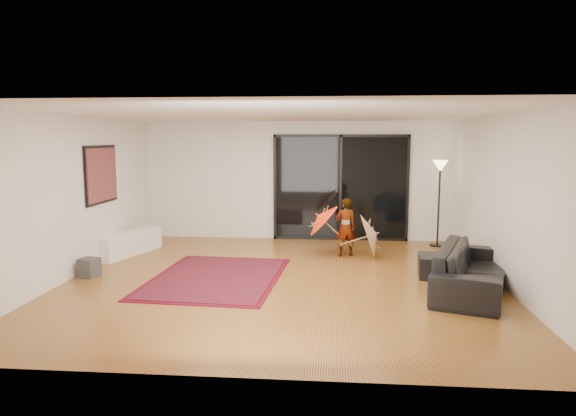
# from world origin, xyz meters

# --- Properties ---
(floor) EXTENTS (7.00, 7.00, 0.00)m
(floor) POSITION_xyz_m (0.00, 0.00, 0.00)
(floor) COLOR #B06D30
(floor) RESTS_ON ground
(ceiling) EXTENTS (7.00, 7.00, 0.00)m
(ceiling) POSITION_xyz_m (0.00, 0.00, 2.70)
(ceiling) COLOR white
(ceiling) RESTS_ON wall_back
(wall_back) EXTENTS (7.00, 0.00, 7.00)m
(wall_back) POSITION_xyz_m (0.00, 3.50, 1.35)
(wall_back) COLOR silver
(wall_back) RESTS_ON floor
(wall_front) EXTENTS (7.00, 0.00, 7.00)m
(wall_front) POSITION_xyz_m (0.00, -3.50, 1.35)
(wall_front) COLOR silver
(wall_front) RESTS_ON floor
(wall_left) EXTENTS (0.00, 7.00, 7.00)m
(wall_left) POSITION_xyz_m (-3.50, 0.00, 1.35)
(wall_left) COLOR silver
(wall_left) RESTS_ON floor
(wall_right) EXTENTS (0.00, 7.00, 7.00)m
(wall_right) POSITION_xyz_m (3.50, 0.00, 1.35)
(wall_right) COLOR silver
(wall_right) RESTS_ON floor
(sliding_door) EXTENTS (3.06, 0.07, 2.40)m
(sliding_door) POSITION_xyz_m (1.00, 3.47, 1.20)
(sliding_door) COLOR black
(sliding_door) RESTS_ON wall_back
(painting) EXTENTS (0.04, 1.28, 1.08)m
(painting) POSITION_xyz_m (-3.46, 1.00, 1.65)
(painting) COLOR black
(painting) RESTS_ON wall_left
(media_console) EXTENTS (0.87, 1.69, 0.46)m
(media_console) POSITION_xyz_m (-3.25, 1.60, 0.23)
(media_console) COLOR white
(media_console) RESTS_ON floor
(speaker) EXTENTS (0.35, 0.35, 0.32)m
(speaker) POSITION_xyz_m (-3.25, -0.10, 0.16)
(speaker) COLOR #424244
(speaker) RESTS_ON floor
(persian_rug) EXTENTS (2.25, 3.02, 0.02)m
(persian_rug) POSITION_xyz_m (-1.10, 0.03, 0.01)
(persian_rug) COLOR #540717
(persian_rug) RESTS_ON floor
(sofa) EXTENTS (1.68, 2.56, 0.70)m
(sofa) POSITION_xyz_m (2.95, -0.37, 0.35)
(sofa) COLOR black
(sofa) RESTS_ON floor
(ottoman) EXTENTS (0.71, 0.71, 0.37)m
(ottoman) POSITION_xyz_m (2.61, 0.41, 0.18)
(ottoman) COLOR black
(ottoman) RESTS_ON floor
(floor_lamp) EXTENTS (0.32, 0.32, 1.85)m
(floor_lamp) POSITION_xyz_m (3.10, 2.97, 1.46)
(floor_lamp) COLOR black
(floor_lamp) RESTS_ON floor
(child) EXTENTS (0.48, 0.38, 1.16)m
(child) POSITION_xyz_m (1.08, 1.84, 0.58)
(child) COLOR #999999
(child) RESTS_ON floor
(parasol_orange) EXTENTS (0.65, 0.78, 0.86)m
(parasol_orange) POSITION_xyz_m (0.53, 1.79, 0.73)
(parasol_orange) COLOR #F4300C
(parasol_orange) RESTS_ON child
(parasol_white) EXTENTS (0.53, 0.91, 0.93)m
(parasol_white) POSITION_xyz_m (1.68, 1.69, 0.50)
(parasol_white) COLOR white
(parasol_white) RESTS_ON floor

